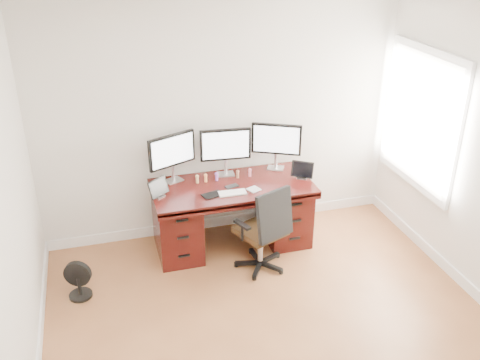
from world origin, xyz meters
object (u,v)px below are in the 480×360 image
object	(u,v)px
monitor_center	(226,146)
office_chair	(263,242)
floor_fan	(79,281)
keyboard	(232,193)
desk	(232,212)

from	to	relation	value
monitor_center	office_chair	bearing A→B (deg)	-71.41
office_chair	floor_fan	distance (m)	1.85
monitor_center	keyboard	distance (m)	0.57
desk	monitor_center	bearing A→B (deg)	90.03
desk	office_chair	distance (m)	0.58
desk	office_chair	world-z (taller)	office_chair
office_chair	keyboard	bearing A→B (deg)	103.49
office_chair	monitor_center	distance (m)	1.11
monitor_center	keyboard	world-z (taller)	monitor_center
desk	office_chair	bearing A→B (deg)	-70.82
desk	office_chair	xyz separation A→B (m)	(0.19, -0.54, -0.09)
keyboard	desk	bearing A→B (deg)	79.50
floor_fan	keyboard	size ratio (longest dim) A/B	1.34
office_chair	floor_fan	xyz separation A→B (m)	(-1.84, 0.04, -0.13)
desk	floor_fan	world-z (taller)	desk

